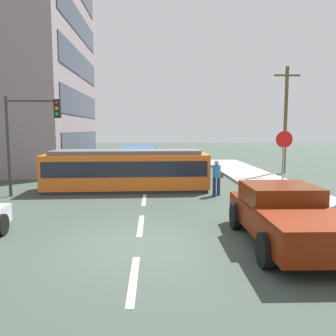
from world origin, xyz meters
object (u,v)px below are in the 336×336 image
pedestrian_crossing (217,176)px  stop_sign (284,149)px  utility_pole_mid (286,118)px  streetcar_tram (127,169)px  pickup_truck_parked (286,215)px  city_bus (138,157)px  traffic_light_mast (30,127)px

pedestrian_crossing → stop_sign: bearing=-8.6°
pedestrian_crossing → utility_pole_mid: (6.22, 7.87, 2.91)m
pedestrian_crossing → stop_sign: 3.25m
streetcar_tram → utility_pole_mid: bearing=30.6°
pedestrian_crossing → stop_sign: stop_sign is taller
stop_sign → pickup_truck_parked: bearing=-110.2°
stop_sign → streetcar_tram: bearing=164.0°
city_bus → stop_sign: stop_sign is taller
utility_pole_mid → stop_sign: bearing=-111.4°
pickup_truck_parked → utility_pole_mid: utility_pole_mid is taller
streetcar_tram → pickup_truck_parked: bearing=-60.0°
pedestrian_crossing → traffic_light_mast: (-8.56, 0.17, 2.26)m
stop_sign → utility_pole_mid: bearing=68.6°
utility_pole_mid → traffic_light_mast: bearing=-152.5°
streetcar_tram → pedestrian_crossing: (4.32, -1.65, -0.12)m
city_bus → stop_sign: bearing=-55.8°
pickup_truck_parked → traffic_light_mast: bearing=142.4°
pickup_truck_parked → traffic_light_mast: size_ratio=1.10×
stop_sign → utility_pole_mid: (3.25, 8.32, 1.66)m
pedestrian_crossing → stop_sign: size_ratio=0.58×
city_bus → traffic_light_mast: bearing=-114.6°
pickup_truck_parked → pedestrian_crossing: bearing=95.0°
pickup_truck_parked → utility_pole_mid: bearing=69.1°
pedestrian_crossing → utility_pole_mid: bearing=51.7°
stop_sign → traffic_light_mast: traffic_light_mast is taller
city_bus → pedestrian_crossing: (4.09, -9.94, -0.07)m
pickup_truck_parked → stop_sign: 6.99m
streetcar_tram → utility_pole_mid: utility_pole_mid is taller
traffic_light_mast → pickup_truck_parked: bearing=-37.6°
streetcar_tram → stop_sign: bearing=-16.0°
pedestrian_crossing → pickup_truck_parked: bearing=-85.0°
streetcar_tram → stop_sign: size_ratio=2.86×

